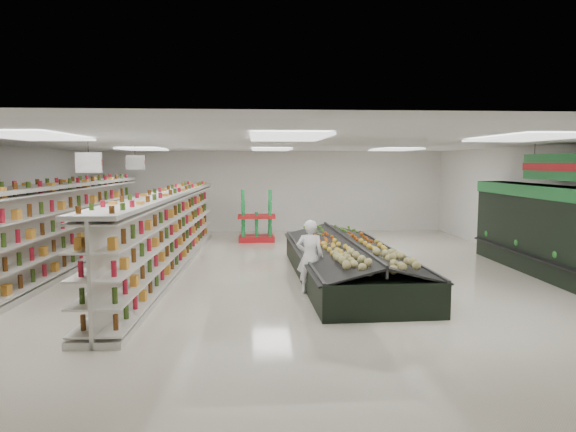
{
  "coord_description": "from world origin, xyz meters",
  "views": [
    {
      "loc": [
        -0.55,
        -12.39,
        2.76
      ],
      "look_at": [
        0.34,
        0.98,
        1.35
      ],
      "focal_mm": 32.0,
      "sensor_mm": 36.0,
      "label": 1
    }
  ],
  "objects": [
    {
      "name": "floor",
      "position": [
        0.0,
        0.0,
        0.0
      ],
      "size": [
        16.0,
        16.0,
        0.0
      ],
      "primitive_type": "plane",
      "color": "beige",
      "rests_on": "ground"
    },
    {
      "name": "ceiling",
      "position": [
        0.0,
        0.0,
        3.2
      ],
      "size": [
        14.0,
        16.0,
        0.02
      ],
      "primitive_type": "cube",
      "color": "white",
      "rests_on": "wall_back"
    },
    {
      "name": "wall_back",
      "position": [
        0.0,
        8.0,
        1.6
      ],
      "size": [
        14.0,
        0.02,
        3.2
      ],
      "primitive_type": "cube",
      "color": "silver",
      "rests_on": "floor"
    },
    {
      "name": "wall_front",
      "position": [
        0.0,
        -8.0,
        1.6
      ],
      "size": [
        14.0,
        0.02,
        3.2
      ],
      "primitive_type": "cube",
      "color": "silver",
      "rests_on": "floor"
    },
    {
      "name": "wall_right",
      "position": [
        7.0,
        0.0,
        1.6
      ],
      "size": [
        0.02,
        16.0,
        3.2
      ],
      "primitive_type": "cube",
      "color": "silver",
      "rests_on": "floor"
    },
    {
      "name": "produce_wall_case",
      "position": [
        6.53,
        -1.5,
        1.24
      ],
      "size": [
        0.93,
        8.0,
        2.2
      ],
      "color": "black",
      "rests_on": "floor"
    },
    {
      "name": "aisle_sign_near",
      "position": [
        -3.8,
        -2.0,
        2.75
      ],
      "size": [
        0.52,
        0.06,
        0.75
      ],
      "color": "white",
      "rests_on": "ceiling"
    },
    {
      "name": "aisle_sign_far",
      "position": [
        -3.8,
        2.0,
        2.75
      ],
      "size": [
        0.52,
        0.06,
        0.75
      ],
      "color": "white",
      "rests_on": "ceiling"
    },
    {
      "name": "hortifruti_banner",
      "position": [
        6.25,
        -1.5,
        2.65
      ],
      "size": [
        0.12,
        3.2,
        0.95
      ],
      "color": "#1F7432",
      "rests_on": "ceiling"
    },
    {
      "name": "gondola_left",
      "position": [
        -5.51,
        -0.2,
        1.02
      ],
      "size": [
        1.49,
        12.86,
        2.22
      ],
      "rotation": [
        0.0,
        0.0,
        -0.04
      ],
      "color": "silver",
      "rests_on": "floor"
    },
    {
      "name": "gondola_center",
      "position": [
        -2.75,
        0.8,
        0.91
      ],
      "size": [
        1.25,
        11.5,
        1.99
      ],
      "rotation": [
        0.0,
        0.0,
        -0.03
      ],
      "color": "silver",
      "rests_on": "floor"
    },
    {
      "name": "produce_island",
      "position": [
        1.64,
        -0.59,
        0.45
      ],
      "size": [
        2.59,
        6.69,
        0.99
      ],
      "rotation": [
        0.0,
        0.0,
        0.03
      ],
      "color": "black",
      "rests_on": "floor"
    },
    {
      "name": "soda_endcap",
      "position": [
        -0.47,
        5.43,
        0.8
      ],
      "size": [
        1.29,
        0.88,
        1.65
      ],
      "rotation": [
        0.0,
        0.0,
        0.0
      ],
      "color": "red",
      "rests_on": "floor"
    },
    {
      "name": "shopper_main",
      "position": [
        0.61,
        -1.87,
        0.78
      ],
      "size": [
        0.62,
        0.45,
        1.57
      ],
      "primitive_type": "imported",
      "rotation": [
        0.0,
        0.0,
        3.0
      ],
      "color": "white",
      "rests_on": "floor"
    },
    {
      "name": "shopper_background",
      "position": [
        -3.66,
        3.93,
        0.82
      ],
      "size": [
        0.83,
        0.93,
        1.63
      ],
      "primitive_type": "imported",
      "rotation": [
        0.0,
        0.0,
        1.03
      ],
      "color": "tan",
      "rests_on": "floor"
    }
  ]
}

